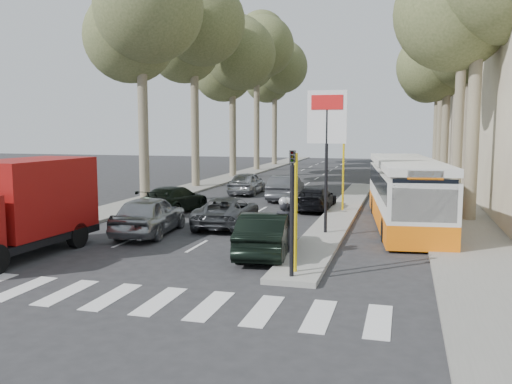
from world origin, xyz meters
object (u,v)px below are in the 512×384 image
city_bus (405,191)px  silver_hatchback (149,215)px  dark_hatchback (266,234)px  red_truck (20,206)px  motorcycle (285,229)px

city_bus → silver_hatchback: bearing=-160.8°
dark_hatchback → city_bus: 8.16m
silver_hatchback → red_truck: (-2.45, -4.36, 0.88)m
motorcycle → red_truck: bearing=-159.8°
dark_hatchback → red_truck: 8.10m
silver_hatchback → red_truck: red_truck is taller
red_truck → dark_hatchback: bearing=19.1°
dark_hatchback → motorcycle: size_ratio=1.89×
dark_hatchback → motorcycle: bearing=-171.9°
silver_hatchback → motorcycle: motorcycle is taller
city_bus → motorcycle: size_ratio=4.82×
dark_hatchback → motorcycle: motorcycle is taller
silver_hatchback → city_bus: (9.70, 4.65, 0.74)m
dark_hatchback → city_bus: (4.40, 6.83, 0.80)m
silver_hatchback → motorcycle: (5.92, -2.02, 0.11)m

